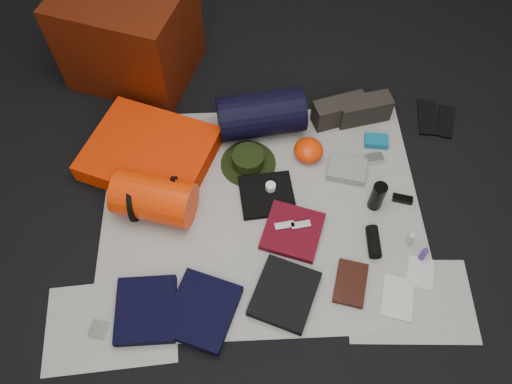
{
  "coord_description": "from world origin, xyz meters",
  "views": [
    {
      "loc": [
        -0.08,
        -1.23,
        2.21
      ],
      "look_at": [
        -0.03,
        0.05,
        0.1
      ],
      "focal_mm": 35.0,
      "sensor_mm": 36.0,
      "label": 1
    }
  ],
  "objects_px": {
    "stuff_sack": "(154,198)",
    "navy_duffel": "(261,115)",
    "compact_camera": "(374,159)",
    "paperback_book": "(351,283)",
    "sleeping_pad": "(150,153)",
    "water_bottle": "(377,196)",
    "red_cabinet": "(130,34)"
  },
  "relations": [
    {
      "from": "stuff_sack",
      "to": "navy_duffel",
      "type": "relative_size",
      "value": 0.84
    },
    {
      "from": "compact_camera",
      "to": "paperback_book",
      "type": "distance_m",
      "value": 0.73
    },
    {
      "from": "stuff_sack",
      "to": "paperback_book",
      "type": "bearing_deg",
      "value": -25.58
    },
    {
      "from": "stuff_sack",
      "to": "paperback_book",
      "type": "xyz_separation_m",
      "value": [
        0.91,
        -0.44,
        -0.1
      ]
    },
    {
      "from": "sleeping_pad",
      "to": "water_bottle",
      "type": "bearing_deg",
      "value": -16.26
    },
    {
      "from": "paperback_book",
      "to": "red_cabinet",
      "type": "bearing_deg",
      "value": 143.69
    },
    {
      "from": "navy_duffel",
      "to": "paperback_book",
      "type": "relative_size",
      "value": 2.17
    },
    {
      "from": "stuff_sack",
      "to": "compact_camera",
      "type": "bearing_deg",
      "value": 12.46
    },
    {
      "from": "stuff_sack",
      "to": "compact_camera",
      "type": "xyz_separation_m",
      "value": [
        1.14,
        0.25,
        -0.1
      ]
    },
    {
      "from": "sleeping_pad",
      "to": "paperback_book",
      "type": "relative_size",
      "value": 2.95
    },
    {
      "from": "paperback_book",
      "to": "sleeping_pad",
      "type": "bearing_deg",
      "value": 158.64
    },
    {
      "from": "paperback_book",
      "to": "compact_camera",
      "type": "bearing_deg",
      "value": 88.43
    },
    {
      "from": "navy_duffel",
      "to": "water_bottle",
      "type": "relative_size",
      "value": 2.63
    },
    {
      "from": "stuff_sack",
      "to": "paperback_book",
      "type": "relative_size",
      "value": 1.81
    },
    {
      "from": "navy_duffel",
      "to": "compact_camera",
      "type": "relative_size",
      "value": 5.06
    },
    {
      "from": "navy_duffel",
      "to": "red_cabinet",
      "type": "bearing_deg",
      "value": 137.62
    },
    {
      "from": "water_bottle",
      "to": "paperback_book",
      "type": "distance_m",
      "value": 0.46
    },
    {
      "from": "navy_duffel",
      "to": "compact_camera",
      "type": "xyz_separation_m",
      "value": [
        0.59,
        -0.25,
        -0.1
      ]
    },
    {
      "from": "navy_duffel",
      "to": "paperback_book",
      "type": "height_order",
      "value": "navy_duffel"
    },
    {
      "from": "sleeping_pad",
      "to": "compact_camera",
      "type": "bearing_deg",
      "value": -2.95
    },
    {
      "from": "red_cabinet",
      "to": "water_bottle",
      "type": "distance_m",
      "value": 1.63
    },
    {
      "from": "navy_duffel",
      "to": "water_bottle",
      "type": "distance_m",
      "value": 0.76
    },
    {
      "from": "stuff_sack",
      "to": "compact_camera",
      "type": "distance_m",
      "value": 1.17
    },
    {
      "from": "red_cabinet",
      "to": "sleeping_pad",
      "type": "height_order",
      "value": "red_cabinet"
    },
    {
      "from": "sleeping_pad",
      "to": "water_bottle",
      "type": "relative_size",
      "value": 3.57
    },
    {
      "from": "sleeping_pad",
      "to": "stuff_sack",
      "type": "height_order",
      "value": "stuff_sack"
    },
    {
      "from": "water_bottle",
      "to": "stuff_sack",
      "type": "bearing_deg",
      "value": 178.88
    },
    {
      "from": "water_bottle",
      "to": "red_cabinet",
      "type": "bearing_deg",
      "value": 141.32
    },
    {
      "from": "stuff_sack",
      "to": "compact_camera",
      "type": "height_order",
      "value": "stuff_sack"
    },
    {
      "from": "stuff_sack",
      "to": "navy_duffel",
      "type": "height_order",
      "value": "navy_duffel"
    },
    {
      "from": "red_cabinet",
      "to": "navy_duffel",
      "type": "xyz_separation_m",
      "value": [
        0.72,
        -0.5,
        -0.15
      ]
    },
    {
      "from": "stuff_sack",
      "to": "water_bottle",
      "type": "height_order",
      "value": "stuff_sack"
    }
  ]
}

